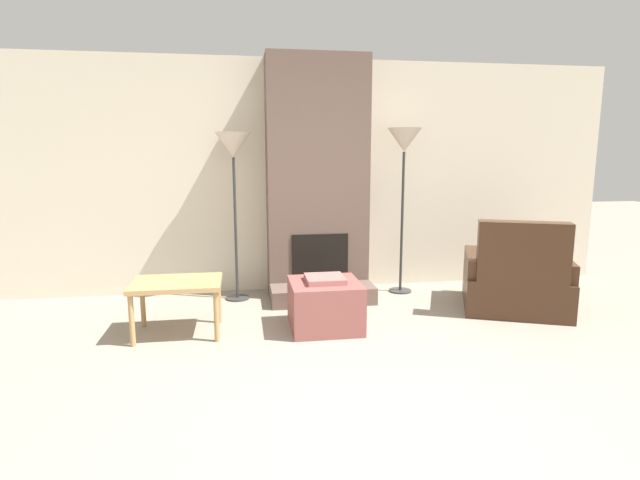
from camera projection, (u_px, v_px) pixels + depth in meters
The scene contains 8 objects.
ground_plane at pixel (390, 423), 2.94m from camera, with size 24.00×24.00×0.00m, color gray.
wall_back at pixel (314, 177), 5.72m from camera, with size 7.12×0.06×2.60m, color beige.
fireplace at pixel (317, 185), 5.47m from camera, with size 1.10×0.82×2.60m.
ottoman at pixel (325, 304), 4.50m from camera, with size 0.62×0.62×0.48m.
armchair at pixel (516, 284), 5.02m from camera, with size 1.28×1.29×0.94m.
side_table at pixel (177, 288), 4.32m from camera, with size 0.76×0.56×0.48m.
floor_lamp_left at pixel (233, 153), 5.17m from camera, with size 0.37×0.37×1.78m.
floor_lamp_right at pixel (404, 148), 5.45m from camera, with size 0.37×0.37×1.84m.
Camera 1 is at (-0.84, -2.61, 1.57)m, focal length 28.00 mm.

